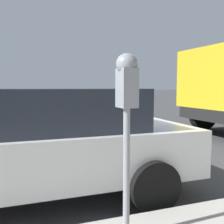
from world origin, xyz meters
name	(u,v)px	position (x,y,z in m)	size (l,w,h in m)	color
ground_plane	(87,168)	(0.00, 0.00, 0.00)	(220.00, 220.00, 0.00)	#424244
parking_meter	(127,99)	(-2.57, 0.29, 1.41)	(0.21, 0.19, 1.66)	gray
car_white	(35,141)	(-1.07, 0.98, 0.79)	(2.02, 4.41, 1.49)	silver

